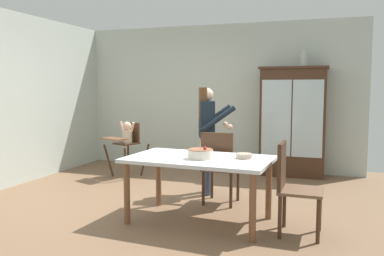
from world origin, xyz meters
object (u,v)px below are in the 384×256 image
(high_chair_with_toddler, at_px, (127,139))
(serving_bowl, at_px, (244,156))
(birthday_cake, at_px, (200,154))
(dining_chair_far_side, at_px, (219,163))
(dining_chair_right_end, at_px, (291,181))
(china_cabinet, at_px, (293,121))
(ceramic_vase, at_px, (304,59))
(adult_person, at_px, (207,127))
(dining_table, at_px, (199,165))

(high_chair_with_toddler, xyz_separation_m, serving_bowl, (2.40, -1.76, 0.11))
(birthday_cake, height_order, dining_chair_far_side, dining_chair_far_side)
(dining_chair_right_end, bearing_deg, china_cabinet, 5.57)
(high_chair_with_toddler, bearing_deg, dining_chair_right_end, -12.16)
(ceramic_vase, xyz_separation_m, serving_bowl, (-0.46, -2.73, -1.24))
(ceramic_vase, height_order, dining_chair_right_end, ceramic_vase)
(ceramic_vase, relative_size, birthday_cake, 0.96)
(china_cabinet, height_order, serving_bowl, china_cabinet)
(birthday_cake, bearing_deg, adult_person, 103.36)
(ceramic_vase, relative_size, high_chair_with_toddler, 0.28)
(serving_bowl, bearing_deg, adult_person, 124.78)
(serving_bowl, bearing_deg, dining_chair_right_end, -17.91)
(high_chair_with_toddler, distance_m, adult_person, 1.81)
(high_chair_with_toddler, bearing_deg, china_cabinet, 40.85)
(adult_person, distance_m, dining_chair_far_side, 0.72)
(china_cabinet, bearing_deg, dining_chair_far_side, -109.17)
(serving_bowl, relative_size, dining_chair_far_side, 0.19)
(dining_table, bearing_deg, china_cabinet, 74.42)
(adult_person, height_order, dining_chair_right_end, adult_person)
(ceramic_vase, distance_m, dining_chair_far_side, 2.73)
(china_cabinet, relative_size, dining_table, 1.13)
(high_chair_with_toddler, height_order, dining_table, high_chair_with_toddler)
(high_chair_with_toddler, relative_size, birthday_cake, 3.39)
(serving_bowl, bearing_deg, high_chair_with_toddler, 143.78)
(dining_table, bearing_deg, dining_chair_right_end, -3.82)
(adult_person, height_order, dining_chair_far_side, adult_person)
(ceramic_vase, relative_size, dining_chair_right_end, 0.28)
(high_chair_with_toddler, xyz_separation_m, dining_chair_right_end, (2.93, -1.93, -0.10))
(china_cabinet, bearing_deg, ceramic_vase, 1.32)
(dining_table, relative_size, dining_chair_right_end, 1.74)
(dining_table, bearing_deg, ceramic_vase, 71.46)
(ceramic_vase, xyz_separation_m, dining_chair_far_side, (-0.90, -2.14, -1.45))
(serving_bowl, height_order, dining_chair_right_end, dining_chair_right_end)
(dining_table, height_order, dining_chair_far_side, dining_chair_far_side)
(serving_bowl, bearing_deg, dining_table, -168.11)
(china_cabinet, height_order, high_chair_with_toddler, china_cabinet)
(serving_bowl, bearing_deg, ceramic_vase, 80.46)
(china_cabinet, xyz_separation_m, birthday_cake, (-0.75, -2.90, -0.15))
(high_chair_with_toddler, bearing_deg, dining_chair_far_side, -9.65)
(china_cabinet, relative_size, dining_chair_far_side, 1.96)
(birthday_cake, xyz_separation_m, dining_chair_right_end, (0.99, 0.00, -0.24))
(dining_chair_far_side, distance_m, dining_chair_right_end, 1.24)
(birthday_cake, bearing_deg, serving_bowl, 20.80)
(adult_person, xyz_separation_m, serving_bowl, (0.75, -1.09, -0.20))
(high_chair_with_toddler, height_order, serving_bowl, high_chair_with_toddler)
(ceramic_vase, height_order, adult_person, ceramic_vase)
(china_cabinet, relative_size, ceramic_vase, 6.98)
(adult_person, relative_size, serving_bowl, 8.50)
(china_cabinet, xyz_separation_m, high_chair_with_toddler, (-2.70, -0.96, -0.29))
(adult_person, distance_m, dining_table, 1.26)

